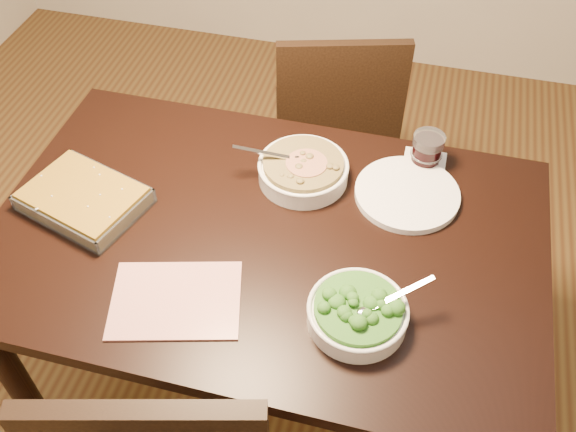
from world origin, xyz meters
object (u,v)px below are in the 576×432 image
(wine_tumbler, at_px, (427,149))
(chair_far, at_px, (335,122))
(baking_dish, at_px, (84,199))
(broccoli_bowl, at_px, (358,313))
(table, at_px, (266,257))
(dinner_plate, at_px, (407,194))
(stew_bowl, at_px, (303,169))

(wine_tumbler, relative_size, chair_far, 0.11)
(baking_dish, bearing_deg, wine_tumbler, 41.52)
(broccoli_bowl, bearing_deg, baking_dish, 166.94)
(table, xyz_separation_m, baking_dish, (-0.48, -0.03, 0.12))
(table, distance_m, broccoli_bowl, 0.36)
(table, distance_m, chair_far, 0.80)
(table, xyz_separation_m, chair_far, (0.03, 0.78, -0.15))
(dinner_plate, bearing_deg, baking_dish, -163.19)
(stew_bowl, bearing_deg, baking_dish, -155.32)
(table, bearing_deg, chair_far, 87.47)
(broccoli_bowl, distance_m, chair_far, 1.05)
(stew_bowl, xyz_separation_m, baking_dish, (-0.53, -0.24, -0.01))
(wine_tumbler, bearing_deg, dinner_plate, -102.73)
(wine_tumbler, distance_m, dinner_plate, 0.15)
(chair_far, bearing_deg, broccoli_bowl, 87.37)
(broccoli_bowl, bearing_deg, stew_bowl, 118.27)
(broccoli_bowl, bearing_deg, dinner_plate, 81.97)
(dinner_plate, distance_m, chair_far, 0.68)
(chair_far, bearing_deg, stew_bowl, 74.98)
(table, height_order, broccoli_bowl, broccoli_bowl)
(wine_tumbler, bearing_deg, baking_dish, -155.50)
(table, bearing_deg, dinner_plate, 33.69)
(wine_tumbler, relative_size, dinner_plate, 0.35)
(stew_bowl, bearing_deg, chair_far, 91.10)
(broccoli_bowl, height_order, baking_dish, broccoli_bowl)
(dinner_plate, height_order, chair_far, chair_far)
(table, relative_size, wine_tumbler, 14.44)
(chair_far, bearing_deg, wine_tumbler, 111.59)
(table, distance_m, baking_dish, 0.50)
(stew_bowl, xyz_separation_m, chair_far, (-0.01, 0.56, -0.28))
(stew_bowl, xyz_separation_m, wine_tumbler, (0.32, 0.14, 0.02))
(dinner_plate, relative_size, chair_far, 0.31)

